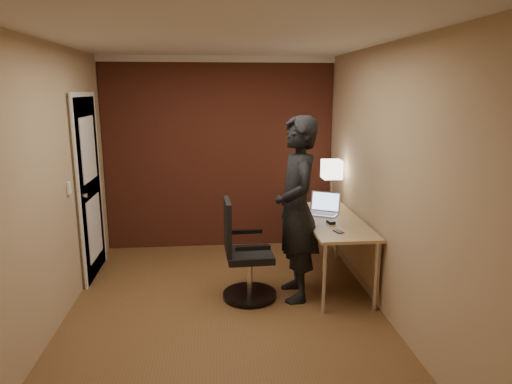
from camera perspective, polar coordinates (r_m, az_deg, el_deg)
room at (r=5.62m, az=-7.34°, el=5.25°), size 4.00×4.00×4.00m
desk at (r=5.02m, az=10.32°, el=-4.70°), size 0.60×1.50×0.73m
desk_lamp at (r=5.53m, az=9.44°, el=2.75°), size 0.22×0.22×0.54m
laptop at (r=5.15m, az=8.47°, el=-1.96°), size 0.41×0.38×0.23m
mouse at (r=4.79m, az=9.35°, el=-3.73°), size 0.08×0.11×0.03m
phone at (r=4.53m, az=10.26°, el=-4.87°), size 0.09×0.13×0.01m
office_chair at (r=4.62m, az=-1.61°, el=-8.09°), size 0.55×0.57×1.01m
person at (r=4.54m, az=5.10°, el=-2.19°), size 0.47×0.69×1.85m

